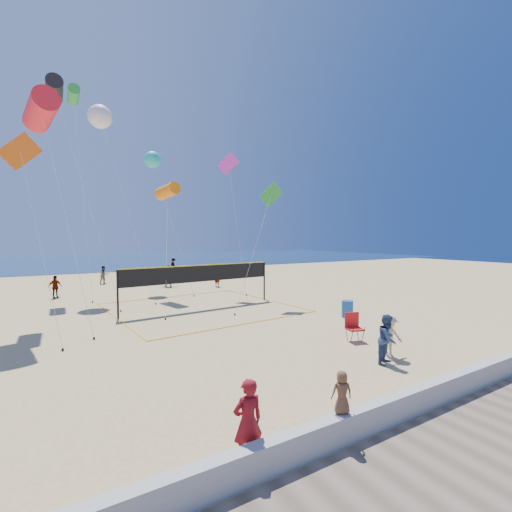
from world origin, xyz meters
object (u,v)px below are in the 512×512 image
volleyball_net (201,278)px  camp_chair (353,325)px  woman (248,422)px  trash_barrel (347,309)px

volleyball_net → camp_chair: bearing=-77.8°
woman → volleyball_net: 14.62m
camp_chair → volleyball_net: 9.87m
woman → camp_chair: bearing=-147.0°
woman → camp_chair: 8.73m
woman → volleyball_net: bearing=-106.2°
volleyball_net → woman: bearing=-113.4°
trash_barrel → volleyball_net: bearing=132.7°
woman → camp_chair: size_ratio=1.29×
camp_chair → volleyball_net: size_ratio=0.12×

